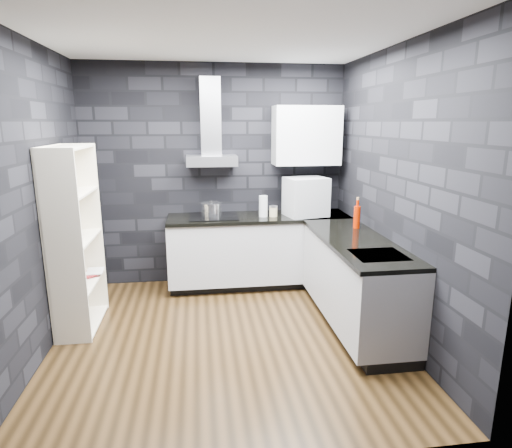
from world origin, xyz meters
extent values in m
plane|color=#3F2A14|center=(0.00, 0.00, 0.00)|extent=(3.20, 3.20, 0.00)
plane|color=white|center=(0.00, 0.00, 2.70)|extent=(3.20, 3.20, 0.00)
cube|color=black|center=(0.00, 1.62, 1.35)|extent=(3.20, 0.05, 2.70)
cube|color=black|center=(0.00, -1.62, 1.35)|extent=(3.20, 0.05, 2.70)
cube|color=black|center=(-1.62, 0.00, 1.35)|extent=(0.05, 3.20, 2.70)
cube|color=black|center=(1.62, 0.00, 1.35)|extent=(0.05, 3.20, 2.70)
cube|color=black|center=(0.50, 1.34, 0.05)|extent=(2.18, 0.50, 0.10)
cube|color=black|center=(1.34, 0.10, 0.05)|extent=(0.50, 1.78, 0.10)
cube|color=#B9B9BE|center=(0.50, 1.30, 0.48)|extent=(2.20, 0.60, 0.76)
cube|color=#B9B9BE|center=(1.30, 0.10, 0.48)|extent=(0.60, 1.80, 0.76)
cube|color=black|center=(0.50, 1.29, 0.88)|extent=(2.20, 0.62, 0.04)
cube|color=black|center=(1.29, 0.10, 0.88)|extent=(0.62, 1.80, 0.04)
cube|color=black|center=(1.30, 1.30, 0.88)|extent=(0.62, 0.62, 0.04)
cube|color=#BABAC0|center=(-0.05, 1.43, 1.56)|extent=(0.60, 0.34, 0.12)
cube|color=#BABAC0|center=(-0.05, 1.50, 2.07)|extent=(0.24, 0.20, 0.90)
cube|color=silver|center=(1.10, 1.43, 1.85)|extent=(0.80, 0.35, 0.70)
cube|color=black|center=(-0.05, 1.30, 0.91)|extent=(0.58, 0.50, 0.01)
cube|color=#BABAC0|center=(1.30, -0.40, 0.89)|extent=(0.44, 0.40, 0.01)
cylinder|color=silver|center=(-0.07, 1.33, 0.98)|extent=(0.30, 0.30, 0.14)
cylinder|color=silver|center=(0.55, 1.24, 1.03)|extent=(0.11, 0.11, 0.25)
cylinder|color=#C6B685|center=(0.67, 1.23, 0.96)|extent=(0.12, 0.12, 0.11)
cylinder|color=silver|center=(0.88, 1.32, 0.97)|extent=(0.11, 0.11, 0.14)
cube|color=#B5B8BC|center=(1.07, 1.23, 1.12)|extent=(0.54, 0.46, 0.47)
cylinder|color=#A01A00|center=(1.45, 0.54, 1.02)|extent=(0.07, 0.07, 0.24)
cube|color=white|center=(-1.42, 0.46, 0.90)|extent=(0.49, 0.85, 1.80)
imported|color=white|center=(-1.42, 0.33, 0.94)|extent=(0.22, 0.22, 0.05)
imported|color=maroon|center=(-1.43, 0.61, 0.57)|extent=(0.14, 0.10, 0.21)
imported|color=#B2B2B2|center=(-1.40, 0.68, 0.59)|extent=(0.17, 0.03, 0.23)
camera|label=1|loc=(-0.22, -3.74, 2.01)|focal=30.00mm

